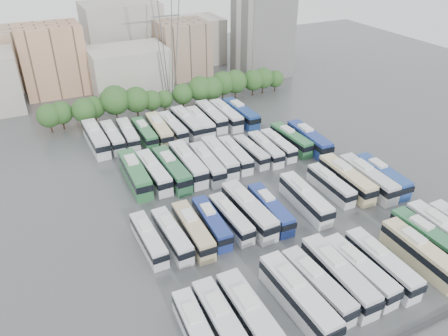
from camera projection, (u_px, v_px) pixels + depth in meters
name	position (u px, v px, depth m)	size (l,w,h in m)	color
ground	(258.00, 195.00, 75.94)	(220.00, 220.00, 0.00)	#424447
tree_line	(174.00, 93.00, 106.47)	(63.56, 7.60, 8.62)	black
city_buildings	(112.00, 53.00, 125.00)	(102.00, 35.00, 20.00)	#9E998E
apartment_tower	(262.00, 30.00, 127.29)	(14.00, 14.00, 26.00)	silver
electricity_pylon	(166.00, 26.00, 106.15)	(9.00, 6.91, 33.83)	slate
bus_r0_s0	(197.00, 331.00, 49.01)	(2.90, 11.26, 3.50)	silver
bus_r0_s1	(223.00, 324.00, 49.63)	(2.89, 12.52, 3.92)	silver
bus_r0_s2	(253.00, 319.00, 49.99)	(3.00, 13.71, 4.30)	silver
bus_r0_s4	(298.00, 297.00, 52.95)	(3.31, 13.67, 4.27)	silver
bus_r0_s5	(317.00, 285.00, 54.92)	(3.30, 12.41, 3.86)	silver
bus_r0_s6	(338.00, 275.00, 56.22)	(3.14, 13.35, 4.17)	silver
bus_r0_s7	(359.00, 270.00, 57.26)	(3.04, 12.30, 3.84)	silver
bus_r0_s8	(382.00, 263.00, 58.31)	(2.77, 12.39, 3.88)	silver
bus_r0_s10	(420.00, 253.00, 60.04)	(2.99, 12.76, 3.99)	beige
bus_r0_s11	(428.00, 238.00, 62.83)	(2.97, 12.39, 3.87)	#2D6940
bus_r0_s12	(444.00, 232.00, 63.93)	(3.15, 12.82, 4.00)	silver
bus_r1_s0	(149.00, 239.00, 63.05)	(2.62, 10.93, 3.41)	silver
bus_r1_s1	(172.00, 235.00, 63.72)	(2.78, 11.29, 3.52)	silver
bus_r1_s2	(193.00, 230.00, 64.58)	(2.81, 11.99, 3.75)	tan
bus_r1_s3	(211.00, 222.00, 66.33)	(2.95, 11.31, 3.52)	navy
bus_r1_s4	(231.00, 218.00, 67.33)	(2.77, 11.13, 3.47)	silver
bus_r1_s5	(249.00, 210.00, 68.54)	(3.29, 13.54, 4.23)	silver
bus_r1_s6	(270.00, 209.00, 69.30)	(3.04, 11.79, 3.67)	navy
bus_r1_s8	(305.00, 198.00, 71.58)	(3.35, 12.78, 3.98)	white
bus_r1_s10	(331.00, 184.00, 75.65)	(2.59, 11.16, 3.49)	silver
bus_r1_s11	(346.00, 178.00, 76.78)	(3.40, 13.37, 4.16)	beige
bus_r1_s12	(367.00, 178.00, 76.91)	(3.29, 13.36, 4.17)	silver
bus_r1_s13	(382.00, 175.00, 77.88)	(3.17, 12.46, 3.88)	navy
bus_r2_s1	(135.00, 173.00, 78.16)	(3.30, 13.75, 4.29)	#2D6A3C
bus_r2_s2	(154.00, 172.00, 78.90)	(3.15, 12.75, 3.98)	silver
bus_r2_s3	(172.00, 169.00, 79.53)	(3.22, 13.42, 4.19)	#2A633E
bus_r2_s4	(188.00, 163.00, 81.35)	(3.08, 13.59, 4.26)	silver
bus_r2_s5	(207.00, 163.00, 81.60)	(3.30, 12.74, 3.96)	silver
bus_r2_s6	(219.00, 157.00, 83.74)	(3.39, 13.00, 4.04)	silver
bus_r2_s7	(235.00, 155.00, 84.93)	(3.04, 11.68, 3.63)	silver
bus_r2_s8	(251.00, 151.00, 86.29)	(2.63, 10.88, 3.40)	silver
bus_r2_s9	(265.00, 149.00, 87.08)	(3.04, 11.57, 3.60)	silver
bus_r2_s10	(278.00, 145.00, 88.68)	(2.43, 10.94, 3.43)	white
bus_r2_s11	(291.00, 139.00, 90.57)	(3.11, 12.12, 3.77)	#30713F
bus_r2_s12	(309.00, 139.00, 90.16)	(3.44, 13.38, 4.17)	navy
bus_r3_s0	(96.00, 138.00, 90.47)	(3.25, 13.60, 4.25)	silver
bus_r3_s1	(113.00, 137.00, 91.57)	(2.68, 11.90, 3.73)	silver
bus_r3_s2	(128.00, 134.00, 92.76)	(3.04, 11.86, 3.69)	silver
bus_r3_s3	(145.00, 133.00, 93.19)	(2.59, 11.76, 3.69)	#307240
bus_r3_s4	(159.00, 130.00, 94.30)	(3.42, 13.04, 4.06)	beige
bus_r3_s5	(173.00, 127.00, 95.68)	(2.87, 12.15, 3.80)	silver
bus_r3_s6	(187.00, 123.00, 97.16)	(3.25, 13.39, 4.18)	silver
bus_r3_s7	(200.00, 122.00, 98.18)	(2.89, 12.15, 3.80)	silver
bus_r3_s8	(211.00, 116.00, 100.72)	(3.10, 12.99, 4.06)	silver
bus_r3_s9	(226.00, 115.00, 101.25)	(2.89, 13.00, 4.07)	white
bus_r3_s10	(241.00, 113.00, 101.76)	(3.27, 13.51, 4.22)	navy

